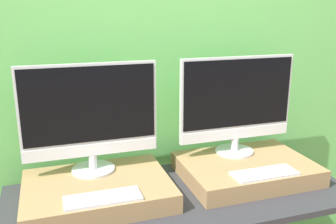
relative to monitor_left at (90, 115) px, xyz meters
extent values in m
cube|color=#66B75B|center=(0.37, 0.22, 0.18)|extent=(8.00, 0.04, 2.60)
cube|color=#2D2D33|center=(0.37, -0.19, -0.38)|extent=(1.59, 0.67, 0.03)
cube|color=black|center=(1.11, 0.09, -0.76)|extent=(0.05, 0.05, 0.73)
cube|color=#99754C|center=(0.00, -0.12, -0.32)|extent=(0.64, 0.48, 0.09)
cylinder|color=silver|center=(0.00, 0.00, -0.27)|extent=(0.20, 0.20, 0.01)
cylinder|color=silver|center=(0.00, 0.00, -0.23)|extent=(0.04, 0.04, 0.07)
cube|color=silver|center=(0.00, 0.00, 0.02)|extent=(0.62, 0.02, 0.43)
cube|color=black|center=(0.00, -0.01, 0.05)|extent=(0.60, 0.00, 0.35)
cube|color=silver|center=(0.00, -0.01, -0.17)|extent=(0.61, 0.00, 0.06)
cube|color=silver|center=(0.00, -0.29, -0.27)|extent=(0.31, 0.12, 0.01)
cube|color=#B2B2B7|center=(0.00, -0.29, -0.26)|extent=(0.30, 0.10, 0.00)
cube|color=#99754C|center=(0.75, -0.12, -0.32)|extent=(0.64, 0.48, 0.09)
cylinder|color=silver|center=(0.75, 0.00, -0.27)|extent=(0.20, 0.20, 0.01)
cylinder|color=silver|center=(0.75, 0.00, -0.23)|extent=(0.04, 0.04, 0.07)
cube|color=silver|center=(0.75, 0.00, 0.02)|extent=(0.62, 0.02, 0.43)
cube|color=black|center=(0.75, -0.01, 0.05)|extent=(0.60, 0.00, 0.35)
cube|color=silver|center=(0.75, -0.01, -0.17)|extent=(0.61, 0.00, 0.06)
cube|color=silver|center=(0.75, -0.29, -0.27)|extent=(0.31, 0.12, 0.01)
cube|color=#B2B2B7|center=(0.75, -0.29, -0.26)|extent=(0.30, 0.10, 0.00)
camera|label=1|loc=(-0.17, -1.67, 0.47)|focal=40.00mm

